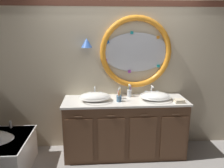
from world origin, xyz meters
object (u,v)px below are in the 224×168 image
object	(u,v)px
sink_basin_right	(155,96)
toothbrush_holder_left	(119,98)
soap_dispenser	(119,95)
toothbrush_holder_right	(129,93)
sink_basin_left	(95,97)
folded_hand_towel	(179,101)

from	to	relation	value
sink_basin_right	toothbrush_holder_left	world-z (taller)	toothbrush_holder_left
sink_basin_right	soap_dispenser	bearing A→B (deg)	171.62
toothbrush_holder_left	toothbrush_holder_right	bearing A→B (deg)	51.91
sink_basin_right	toothbrush_holder_right	size ratio (longest dim) A/B	2.30
soap_dispenser	toothbrush_holder_left	bearing A→B (deg)	-96.00
sink_basin_left	toothbrush_holder_right	distance (m)	0.58
toothbrush_holder_right	sink_basin_right	bearing A→B (deg)	-26.86
sink_basin_left	soap_dispenser	bearing A→B (deg)	12.21
soap_dispenser	folded_hand_towel	size ratio (longest dim) A/B	1.08
toothbrush_holder_left	folded_hand_towel	distance (m)	0.88
toothbrush_holder_right	folded_hand_towel	distance (m)	0.77
sink_basin_left	toothbrush_holder_right	bearing A→B (deg)	18.97
toothbrush_holder_right	folded_hand_towel	world-z (taller)	toothbrush_holder_right
sink_basin_right	soap_dispenser	size ratio (longest dim) A/B	3.07
toothbrush_holder_right	toothbrush_holder_left	bearing A→B (deg)	-128.09
sink_basin_left	sink_basin_right	world-z (taller)	sink_basin_left
sink_basin_left	soap_dispenser	size ratio (longest dim) A/B	3.01
folded_hand_towel	toothbrush_holder_right	bearing A→B (deg)	152.78
toothbrush_holder_left	soap_dispenser	bearing A→B (deg)	84.00
toothbrush_holder_left	soap_dispenser	xyz separation A→B (m)	(0.01, 0.13, 0.01)
toothbrush_holder_left	folded_hand_towel	world-z (taller)	toothbrush_holder_left
sink_basin_left	sink_basin_right	bearing A→B (deg)	-0.00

